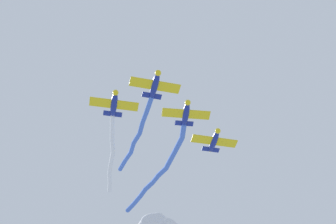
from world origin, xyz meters
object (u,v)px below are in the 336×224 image
Objects in this scene: airplane_slot at (214,141)px; airplane_right_wing at (114,104)px; airplane_lead at (155,85)px; airplane_left_wing at (186,113)px.

airplane_right_wing is at bearing -75.17° from airplane_slot.
airplane_right_wing reaches higher than airplane_slot.
airplane_lead is at bearing -49.87° from airplane_slot.
airplane_left_wing is at bearing -49.95° from airplane_slot.
airplane_slot is at bearing 128.60° from airplane_lead.
airplane_slot is at bearing 106.00° from airplane_right_wing.
airplane_lead is 7.50m from airplane_left_wing.
airplane_lead is 0.99× the size of airplane_slot.
airplane_left_wing is 7.53m from airplane_slot.
airplane_lead is 7.53m from airplane_right_wing.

